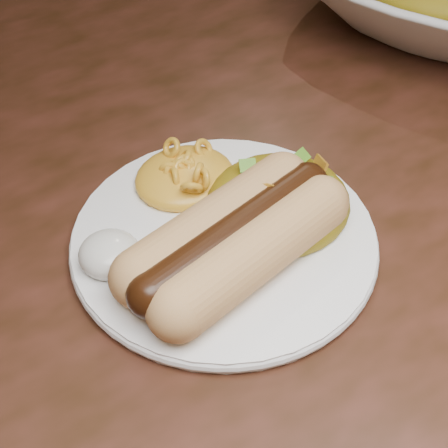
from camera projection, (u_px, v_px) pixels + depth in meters
table at (133, 269)px, 0.59m from camera, size 1.60×0.90×0.75m
plate at (224, 240)px, 0.48m from camera, size 0.28×0.28×0.01m
hotdog at (235, 238)px, 0.45m from camera, size 0.15×0.09×0.04m
mac_and_cheese at (184, 167)px, 0.51m from camera, size 0.08×0.08×0.03m
sour_cream at (109, 249)px, 0.45m from camera, size 0.04×0.04×0.03m
taco_salad at (279, 192)px, 0.48m from camera, size 0.11×0.10×0.05m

